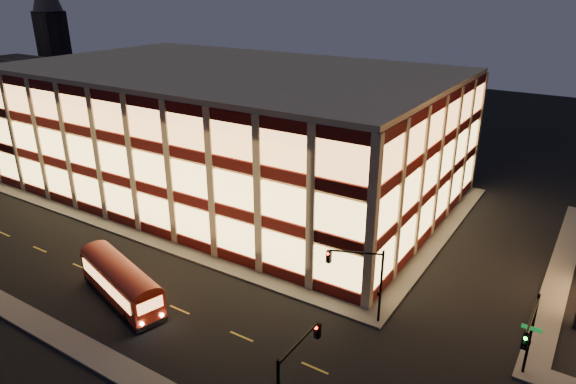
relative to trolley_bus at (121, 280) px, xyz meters
The scene contains 11 objects.
ground 9.35m from the trolley_bus, 125.64° to the left, with size 200.00×200.00×0.00m, color black.
sidewalk_office_south 12.01m from the trolley_bus, 134.63° to the left, with size 54.00×2.00×0.15m, color #514F4C.
sidewalk_office_east 30.21m from the trolley_bus, 54.17° to the left, with size 2.00×30.00×0.15m, color #514F4C.
sidewalk_tower_west 37.71m from the trolley_bus, 40.47° to the left, with size 2.00×30.00×0.15m, color #514F4C.
sidewalk_near 7.90m from the trolley_bus, 133.92° to the right, with size 100.00×2.00×0.15m, color #514F4C.
office_building 26.29m from the trolley_bus, 108.72° to the left, with size 50.45×30.45×14.50m.
church_tower 89.33m from the trolley_bus, 147.80° to the left, with size 5.00×5.00×18.00m, color #2D2621.
traffic_signal_far 18.68m from the trolley_bus, 24.50° to the left, with size 3.79×1.87×6.00m.
traffic_signal_right 29.06m from the trolley_bus, 13.63° to the left, with size 1.20×4.37×6.00m.
traffic_signal_near 18.65m from the trolley_bus, 11.15° to the right, with size 0.32×4.45×6.00m.
trolley_bus is the anchor object (origin of this frame).
Camera 1 is at (34.93, -29.41, 23.25)m, focal length 32.00 mm.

